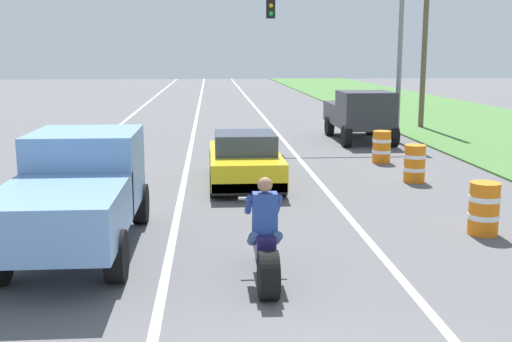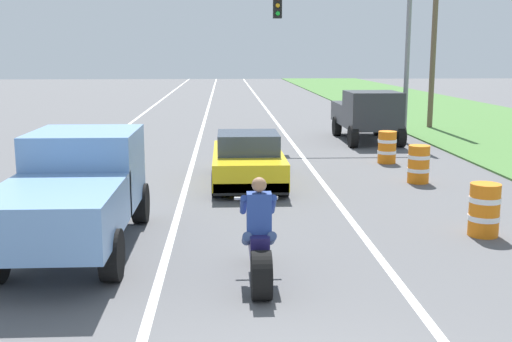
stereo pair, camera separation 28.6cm
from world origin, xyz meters
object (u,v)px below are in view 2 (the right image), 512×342
sports_car_yellow (248,160)px  construction_barrel_mid (419,164)px  traffic_light_mast_near (363,35)px  motorcycle_with_rider (259,245)px  construction_barrel_far (387,147)px  pickup_truck_right_shoulder_dark_grey (367,113)px  construction_barrel_nearest (484,210)px  pickup_truck_left_lane_light_blue (76,187)px

sports_car_yellow → construction_barrel_mid: bearing=-1.6°
traffic_light_mast_near → sports_car_yellow: bearing=-121.5°
motorcycle_with_rider → sports_car_yellow: 7.35m
sports_car_yellow → construction_barrel_mid: (4.52, -0.13, -0.13)m
construction_barrel_far → motorcycle_with_rider: bearing=-114.0°
sports_car_yellow → pickup_truck_right_shoulder_dark_grey: (4.94, 7.99, 0.48)m
sports_car_yellow → traffic_light_mast_near: (4.59, 7.50, 3.42)m
sports_car_yellow → construction_barrel_far: (4.46, 2.93, -0.13)m
construction_barrel_nearest → construction_barrel_mid: same height
pickup_truck_left_lane_light_blue → pickup_truck_right_shoulder_dark_grey: 15.74m
construction_barrel_far → pickup_truck_left_lane_light_blue: bearing=-132.2°
construction_barrel_mid → traffic_light_mast_near: bearing=89.4°
pickup_truck_left_lane_light_blue → construction_barrel_far: 11.40m
motorcycle_with_rider → pickup_truck_right_shoulder_dark_grey: (5.05, 15.34, 0.51)m
construction_barrel_nearest → construction_barrel_far: bearing=88.5°
pickup_truck_left_lane_light_blue → construction_barrel_mid: bearing=34.9°
construction_barrel_nearest → construction_barrel_mid: size_ratio=1.00×
pickup_truck_left_lane_light_blue → traffic_light_mast_near: bearing=59.1°
sports_car_yellow → pickup_truck_left_lane_light_blue: (-3.19, -5.49, 0.48)m
motorcycle_with_rider → construction_barrel_mid: (4.63, 7.23, -0.09)m
pickup_truck_left_lane_light_blue → sports_car_yellow: bearing=59.9°
pickup_truck_left_lane_light_blue → construction_barrel_far: size_ratio=4.80×
construction_barrel_mid → construction_barrel_far: (-0.05, 3.06, 0.00)m
traffic_light_mast_near → construction_barrel_nearest: traffic_light_mast_near is taller
construction_barrel_mid → construction_barrel_far: 3.06m
sports_car_yellow → construction_barrel_far: 5.34m
pickup_truck_left_lane_light_blue → construction_barrel_nearest: pickup_truck_left_lane_light_blue is taller
pickup_truck_right_shoulder_dark_grey → construction_barrel_mid: size_ratio=4.80×
construction_barrel_nearest → construction_barrel_far: (0.21, 7.98, 0.00)m
construction_barrel_nearest → construction_barrel_far: same height
motorcycle_with_rider → construction_barrel_far: 11.26m
motorcycle_with_rider → construction_barrel_nearest: bearing=27.9°
motorcycle_with_rider → pickup_truck_left_lane_light_blue: bearing=148.9°
motorcycle_with_rider → construction_barrel_far: size_ratio=2.21×
pickup_truck_right_shoulder_dark_grey → motorcycle_with_rider: bearing=-108.2°
sports_car_yellow → traffic_light_mast_near: size_ratio=0.72×
pickup_truck_right_shoulder_dark_grey → construction_barrel_nearest: pickup_truck_right_shoulder_dark_grey is taller
motorcycle_with_rider → construction_barrel_mid: motorcycle_with_rider is taller
traffic_light_mast_near → construction_barrel_far: (-0.13, -4.56, -3.55)m
pickup_truck_left_lane_light_blue → construction_barrel_far: pickup_truck_left_lane_light_blue is taller
pickup_truck_right_shoulder_dark_grey → construction_barrel_nearest: (-0.69, -13.04, -0.60)m
construction_barrel_far → construction_barrel_nearest: bearing=-91.5°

